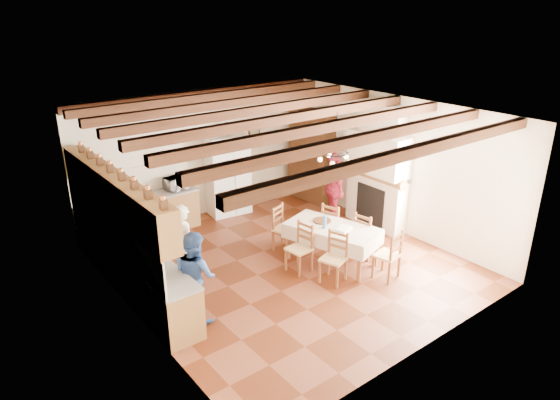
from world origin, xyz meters
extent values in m
cube|color=#4C1E0C|center=(0.00, 0.00, -0.01)|extent=(6.00, 6.50, 0.02)
cube|color=white|center=(0.00, 0.00, 3.01)|extent=(6.00, 6.50, 0.02)
cube|color=beige|center=(0.00, 3.26, 1.50)|extent=(6.00, 0.02, 3.00)
cube|color=beige|center=(0.00, -3.26, 1.50)|extent=(6.00, 0.02, 3.00)
cube|color=beige|center=(-3.01, 0.00, 1.50)|extent=(0.02, 6.50, 3.00)
cube|color=beige|center=(3.01, 0.00, 1.50)|extent=(0.02, 6.50, 3.00)
cube|color=brown|center=(-2.70, 1.05, 0.43)|extent=(0.60, 4.30, 0.86)
cube|color=brown|center=(-1.55, 2.95, 0.43)|extent=(2.30, 0.60, 0.86)
cube|color=slate|center=(-2.70, 1.05, 0.88)|extent=(0.62, 4.30, 0.04)
cube|color=slate|center=(-1.55, 2.95, 0.88)|extent=(2.34, 0.62, 0.04)
cube|color=#EDE9CF|center=(-2.98, 1.05, 1.20)|extent=(0.03, 4.30, 0.60)
cube|color=#EDE9CF|center=(-1.55, 3.23, 1.20)|extent=(2.30, 0.03, 0.60)
cube|color=brown|center=(-2.83, 1.05, 1.85)|extent=(0.35, 4.20, 0.70)
cube|color=black|center=(1.55, 3.23, 1.85)|extent=(0.34, 0.03, 0.42)
cube|color=white|center=(0.55, 3.01, 0.97)|extent=(1.07, 0.92, 1.94)
cube|color=white|center=(0.79, -0.47, 0.75)|extent=(1.40, 1.96, 0.05)
cube|color=brown|center=(0.68, -1.33, 0.37)|extent=(0.09, 0.09, 0.73)
cube|color=brown|center=(1.37, -1.11, 0.37)|extent=(0.09, 0.09, 0.73)
cube|color=brown|center=(0.20, 0.17, 0.37)|extent=(0.09, 0.09, 0.73)
cube|color=brown|center=(0.90, 0.39, 0.37)|extent=(0.09, 0.09, 0.73)
torus|color=black|center=(0.79, -0.47, 2.25)|extent=(0.47, 0.47, 0.03)
imported|color=white|center=(-1.92, 0.45, 0.80)|extent=(0.45, 0.63, 1.61)
imported|color=#2C4B8E|center=(-2.21, -0.47, 0.76)|extent=(0.66, 0.80, 1.52)
imported|color=#AA2138|center=(2.11, 0.93, 0.84)|extent=(0.73, 1.07, 1.69)
imported|color=silver|center=(-0.79, 2.95, 1.04)|extent=(0.56, 0.42, 0.28)
imported|color=#37180F|center=(0.63, 3.01, 2.08)|extent=(0.28, 0.28, 0.28)
camera|label=1|loc=(-5.38, -6.79, 4.82)|focal=32.00mm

